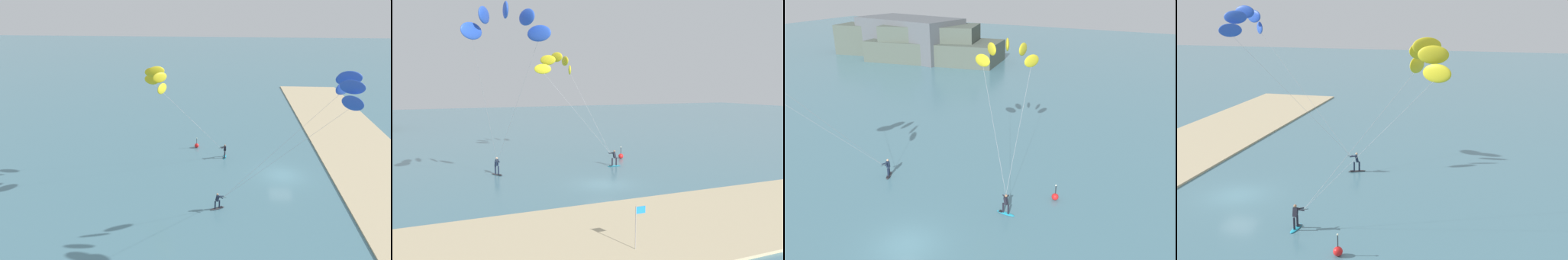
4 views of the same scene
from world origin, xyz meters
TOP-DOWN VIEW (x-y plane):
  - ground_plane at (0.00, 0.00)m, footprint 240.00×240.00m
  - kitesurfer_mid_water at (1.13, 13.76)m, footprint 7.06×9.65m
  - marker_buoy at (7.19, 10.09)m, footprint 0.56×0.56m
  - distant_headland at (-37.20, 53.50)m, footprint 40.16×16.42m

SIDE VIEW (x-z plane):
  - ground_plane at x=0.00m, z-range 0.00..0.00m
  - marker_buoy at x=7.19m, z-range -0.39..0.99m
  - distant_headland at x=-37.20m, z-range -0.78..7.67m
  - kitesurfer_mid_water at x=1.13m, z-range 4.33..16.31m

